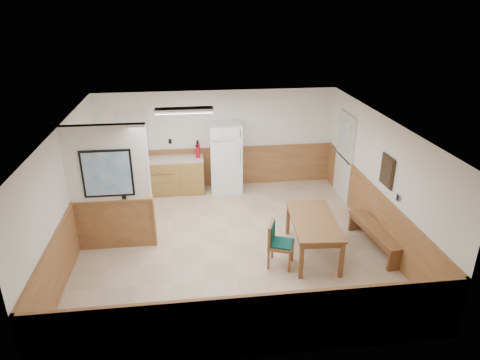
{
  "coord_description": "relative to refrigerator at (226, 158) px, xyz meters",
  "views": [
    {
      "loc": [
        -0.74,
        -7.4,
        4.58
      ],
      "look_at": [
        0.24,
        0.4,
        1.21
      ],
      "focal_mm": 32.0,
      "sensor_mm": 36.0,
      "label": 1
    }
  ],
  "objects": [
    {
      "name": "partition_wall",
      "position": [
        -2.43,
        -2.43,
        0.35
      ],
      "size": [
        1.5,
        0.2,
        2.5
      ],
      "color": "white",
      "rests_on": "ground"
    },
    {
      "name": "dining_table",
      "position": [
        1.34,
        -3.19,
        -0.22
      ],
      "size": [
        0.96,
        1.72,
        0.75
      ],
      "rotation": [
        0.0,
        0.0,
        -0.08
      ],
      "color": "olive",
      "rests_on": "ground"
    },
    {
      "name": "dining_bench",
      "position": [
        2.62,
        -3.16,
        -0.54
      ],
      "size": [
        0.53,
        1.64,
        0.45
      ],
      "rotation": [
        0.0,
        0.0,
        0.11
      ],
      "color": "olive",
      "rests_on": "ground"
    },
    {
      "name": "ground",
      "position": [
        -0.18,
        -2.63,
        -0.88
      ],
      "size": [
        6.0,
        6.0,
        0.0
      ],
      "primitive_type": "plane",
      "color": "#CBAE92",
      "rests_on": "ground"
    },
    {
      "name": "fluorescent_fixture",
      "position": [
        -0.98,
        -1.33,
        1.57
      ],
      "size": [
        1.2,
        0.3,
        0.09
      ],
      "color": "silver",
      "rests_on": "ceiling"
    },
    {
      "name": "back_wall",
      "position": [
        -0.18,
        0.37,
        0.37
      ],
      "size": [
        6.0,
        0.02,
        2.5
      ],
      "primitive_type": "cube",
      "color": "white",
      "rests_on": "ground"
    },
    {
      "name": "wainscot_right",
      "position": [
        2.8,
        -2.63,
        -0.38
      ],
      "size": [
        0.04,
        6.0,
        1.0
      ],
      "primitive_type": "cube",
      "color": "#A17140",
      "rests_on": "ground"
    },
    {
      "name": "left_wall",
      "position": [
        -3.18,
        -2.63,
        0.37
      ],
      "size": [
        0.02,
        6.0,
        2.5
      ],
      "primitive_type": "cube",
      "color": "white",
      "rests_on": "ground"
    },
    {
      "name": "exterior_door",
      "position": [
        2.79,
        -0.73,
        0.17
      ],
      "size": [
        0.07,
        1.02,
        2.15
      ],
      "color": "silver",
      "rests_on": "ground"
    },
    {
      "name": "wainscot_back",
      "position": [
        -0.18,
        0.35,
        -0.38
      ],
      "size": [
        6.0,
        0.04,
        1.0
      ],
      "primitive_type": "cube",
      "color": "#A17140",
      "rests_on": "ground"
    },
    {
      "name": "right_wall",
      "position": [
        2.82,
        -2.63,
        0.37
      ],
      "size": [
        0.02,
        6.0,
        2.5
      ],
      "primitive_type": "cube",
      "color": "white",
      "rests_on": "ground"
    },
    {
      "name": "ceiling",
      "position": [
        -0.18,
        -2.63,
        1.62
      ],
      "size": [
        6.0,
        6.0,
        0.02
      ],
      "primitive_type": "cube",
      "color": "white",
      "rests_on": "back_wall"
    },
    {
      "name": "wainscot_left",
      "position": [
        -3.16,
        -2.63,
        -0.38
      ],
      "size": [
        0.04,
        6.0,
        1.0
      ],
      "primitive_type": "cube",
      "color": "#A17140",
      "rests_on": "ground"
    },
    {
      "name": "wall_painting",
      "position": [
        2.79,
        -2.93,
        0.67
      ],
      "size": [
        0.04,
        0.5,
        0.6
      ],
      "color": "#322214",
      "rests_on": "right_wall"
    },
    {
      "name": "dining_chair",
      "position": [
        0.58,
        -3.45,
        -0.38
      ],
      "size": [
        0.72,
        0.61,
        0.85
      ],
      "rotation": [
        0.0,
        0.0,
        -0.38
      ],
      "color": "olive",
      "rests_on": "ground"
    },
    {
      "name": "kitchen_window",
      "position": [
        -2.28,
        0.35,
        0.67
      ],
      "size": [
        0.8,
        0.04,
        1.0
      ],
      "color": "silver",
      "rests_on": "back_wall"
    },
    {
      "name": "refrigerator",
      "position": [
        0.0,
        0.0,
        0.0
      ],
      "size": [
        0.81,
        0.74,
        1.76
      ],
      "rotation": [
        0.0,
        0.0,
        -0.06
      ],
      "color": "white",
      "rests_on": "ground"
    },
    {
      "name": "fire_extinguisher",
      "position": [
        -0.7,
        0.05,
        0.21
      ],
      "size": [
        0.15,
        0.15,
        0.44
      ],
      "rotation": [
        0.0,
        0.0,
        0.42
      ],
      "color": "red",
      "rests_on": "kitchen_counter"
    },
    {
      "name": "soap_bottle",
      "position": [
        -2.43,
        0.02,
        0.12
      ],
      "size": [
        0.08,
        0.08,
        0.2
      ],
      "primitive_type": "cylinder",
      "rotation": [
        0.0,
        0.0,
        -0.38
      ],
      "color": "green",
      "rests_on": "kitchen_counter"
    },
    {
      "name": "kitchen_counter",
      "position": [
        -1.39,
        0.05,
        -0.42
      ],
      "size": [
        2.2,
        0.61,
        1.0
      ],
      "color": "#AC7F3D",
      "rests_on": "ground"
    }
  ]
}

